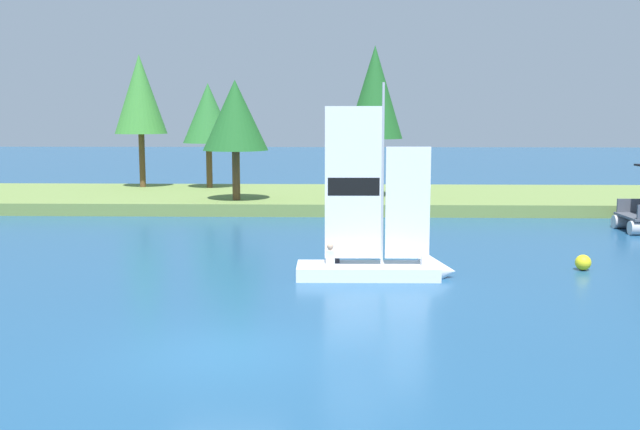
{
  "coord_description": "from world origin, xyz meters",
  "views": [
    {
      "loc": [
        2.44,
        -14.85,
        4.99
      ],
      "look_at": [
        1.63,
        12.79,
        1.2
      ],
      "focal_mm": 41.05,
      "sensor_mm": 36.0,
      "label": 1
    }
  ],
  "objects_px": {
    "shoreline_tree_midleft": "(140,95)",
    "shoreline_tree_right": "(375,93)",
    "shoreline_tree_midright": "(235,116)",
    "sailboat": "(394,264)",
    "shoreline_tree_centre": "(208,114)",
    "channel_buoy": "(583,262)"
  },
  "relations": [
    {
      "from": "sailboat",
      "to": "shoreline_tree_right",
      "type": "bearing_deg",
      "value": 88.66
    },
    {
      "from": "shoreline_tree_midleft",
      "to": "shoreline_tree_centre",
      "type": "distance_m",
      "value": 4.32
    },
    {
      "from": "shoreline_tree_centre",
      "to": "sailboat",
      "type": "relative_size",
      "value": 0.97
    },
    {
      "from": "shoreline_tree_midleft",
      "to": "channel_buoy",
      "type": "bearing_deg",
      "value": -46.04
    },
    {
      "from": "shoreline_tree_midleft",
      "to": "shoreline_tree_right",
      "type": "distance_m",
      "value": 14.79
    },
    {
      "from": "shoreline_tree_midleft",
      "to": "shoreline_tree_midright",
      "type": "height_order",
      "value": "shoreline_tree_midleft"
    },
    {
      "from": "shoreline_tree_right",
      "to": "channel_buoy",
      "type": "height_order",
      "value": "shoreline_tree_right"
    },
    {
      "from": "shoreline_tree_midright",
      "to": "sailboat",
      "type": "xyz_separation_m",
      "value": [
        7.07,
        -15.28,
        -4.51
      ]
    },
    {
      "from": "shoreline_tree_midright",
      "to": "sailboat",
      "type": "distance_m",
      "value": 17.44
    },
    {
      "from": "shoreline_tree_midleft",
      "to": "shoreline_tree_midright",
      "type": "xyz_separation_m",
      "value": [
        6.71,
        -6.71,
        -1.24
      ]
    },
    {
      "from": "channel_buoy",
      "to": "shoreline_tree_midright",
      "type": "bearing_deg",
      "value": 133.45
    },
    {
      "from": "shoreline_tree_midleft",
      "to": "sailboat",
      "type": "height_order",
      "value": "shoreline_tree_midleft"
    },
    {
      "from": "shoreline_tree_centre",
      "to": "shoreline_tree_right",
      "type": "xyz_separation_m",
      "value": [
        9.73,
        -4.8,
        1.08
      ]
    },
    {
      "from": "shoreline_tree_midright",
      "to": "channel_buoy",
      "type": "distance_m",
      "value": 19.86
    },
    {
      "from": "shoreline_tree_right",
      "to": "channel_buoy",
      "type": "relative_size",
      "value": 15.69
    },
    {
      "from": "shoreline_tree_centre",
      "to": "channel_buoy",
      "type": "bearing_deg",
      "value": -52.24
    },
    {
      "from": "shoreline_tree_centre",
      "to": "channel_buoy",
      "type": "height_order",
      "value": "shoreline_tree_centre"
    },
    {
      "from": "shoreline_tree_midleft",
      "to": "shoreline_tree_midright",
      "type": "bearing_deg",
      "value": -45.01
    },
    {
      "from": "shoreline_tree_midright",
      "to": "channel_buoy",
      "type": "xyz_separation_m",
      "value": [
        13.27,
        -14.01,
        -4.7
      ]
    },
    {
      "from": "shoreline_tree_midleft",
      "to": "shoreline_tree_right",
      "type": "bearing_deg",
      "value": -20.16
    },
    {
      "from": "shoreline_tree_midleft",
      "to": "channel_buoy",
      "type": "height_order",
      "value": "shoreline_tree_midleft"
    },
    {
      "from": "shoreline_tree_midright",
      "to": "channel_buoy",
      "type": "bearing_deg",
      "value": -46.55
    }
  ]
}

